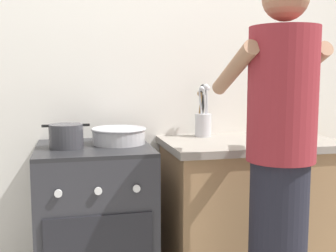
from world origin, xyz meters
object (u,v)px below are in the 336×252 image
object	(u,v)px
person	(279,169)
oil_bottle	(288,123)
stove_range	(95,228)
mixing_bowl	(119,135)
pot	(66,136)
utensil_crock	(203,120)
spice_bottle	(265,133)

from	to	relation	value
person	oil_bottle	bearing A→B (deg)	57.85
stove_range	mixing_bowl	world-z (taller)	mixing_bowl
pot	person	distance (m)	1.07
person	mixing_bowl	bearing A→B (deg)	135.94
pot	utensil_crock	size ratio (longest dim) A/B	0.74
pot	person	xyz separation A→B (m)	(0.92, -0.55, -0.10)
stove_range	utensil_crock	bearing A→B (deg)	16.82
mixing_bowl	spice_bottle	distance (m)	0.86
stove_range	oil_bottle	size ratio (longest dim) A/B	3.88
stove_range	utensil_crock	distance (m)	0.90
stove_range	person	xyz separation A→B (m)	(0.78, -0.57, 0.41)
person	spice_bottle	bearing A→B (deg)	69.69
spice_bottle	oil_bottle	bearing A→B (deg)	-4.16
pot	utensil_crock	bearing A→B (deg)	15.80
oil_bottle	pot	bearing A→B (deg)	-178.84
stove_range	pot	bearing A→B (deg)	-169.28
pot	oil_bottle	world-z (taller)	oil_bottle
spice_bottle	oil_bottle	size ratio (longest dim) A/B	0.34
pot	utensil_crock	world-z (taller)	utensil_crock
utensil_crock	spice_bottle	xyz separation A→B (m)	(0.32, -0.19, -0.07)
person	stove_range	bearing A→B (deg)	143.73
utensil_crock	spice_bottle	size ratio (longest dim) A/B	4.10
pot	spice_bottle	world-z (taller)	pot
utensil_crock	stove_range	bearing A→B (deg)	-163.18
oil_bottle	person	distance (m)	0.69
stove_range	utensil_crock	world-z (taller)	utensil_crock
pot	person	world-z (taller)	person
utensil_crock	spice_bottle	bearing A→B (deg)	-31.38
person	pot	bearing A→B (deg)	149.32
utensil_crock	oil_bottle	world-z (taller)	utensil_crock
stove_range	mixing_bowl	size ratio (longest dim) A/B	2.99
mixing_bowl	person	distance (m)	0.89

